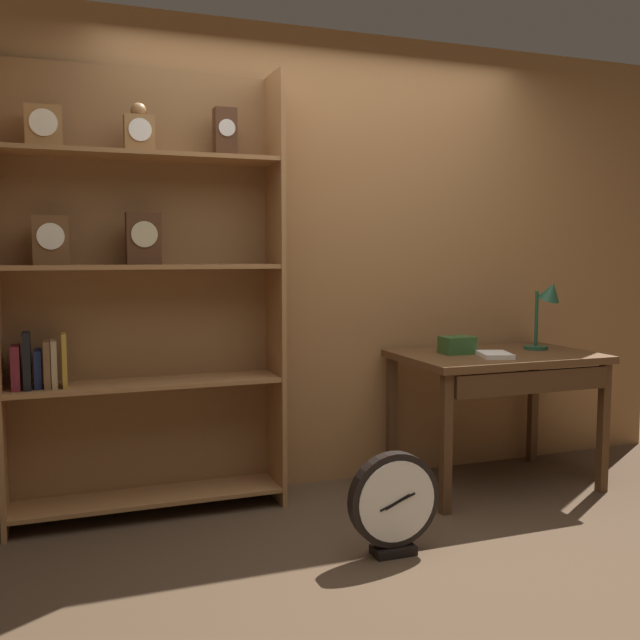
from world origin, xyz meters
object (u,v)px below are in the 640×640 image
(bookshelf, at_px, (137,294))
(toolbox_small, at_px, (457,345))
(round_clock_large, at_px, (394,503))
(desk_lamp, at_px, (547,303))
(open_repair_manual, at_px, (495,355))
(workbench, at_px, (498,370))

(bookshelf, distance_m, toolbox_small, 1.79)
(toolbox_small, bearing_deg, bookshelf, 173.44)
(round_clock_large, bearing_deg, desk_lamp, 27.28)
(toolbox_small, xyz_separation_m, open_repair_manual, (0.13, -0.18, -0.04))
(bookshelf, relative_size, open_repair_manual, 10.38)
(round_clock_large, bearing_deg, open_repair_manual, 31.75)
(desk_lamp, bearing_deg, bookshelf, 174.07)
(workbench, bearing_deg, open_repair_manual, -133.35)
(bookshelf, bearing_deg, desk_lamp, -5.93)
(toolbox_small, distance_m, open_repair_manual, 0.23)
(workbench, xyz_separation_m, toolbox_small, (-0.22, 0.08, 0.14))
(workbench, relative_size, open_repair_manual, 5.06)
(workbench, relative_size, desk_lamp, 2.68)
(open_repair_manual, distance_m, round_clock_large, 1.17)
(open_repair_manual, relative_size, round_clock_large, 0.47)
(workbench, relative_size, round_clock_large, 2.38)
(bookshelf, xyz_separation_m, workbench, (1.98, -0.28, -0.46))
(workbench, xyz_separation_m, open_repair_manual, (-0.10, -0.10, 0.11))
(toolbox_small, xyz_separation_m, round_clock_large, (-0.76, -0.73, -0.59))
(workbench, distance_m, desk_lamp, 0.52)
(bookshelf, xyz_separation_m, toolbox_small, (1.75, -0.20, -0.32))
(desk_lamp, height_order, round_clock_large, desk_lamp)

